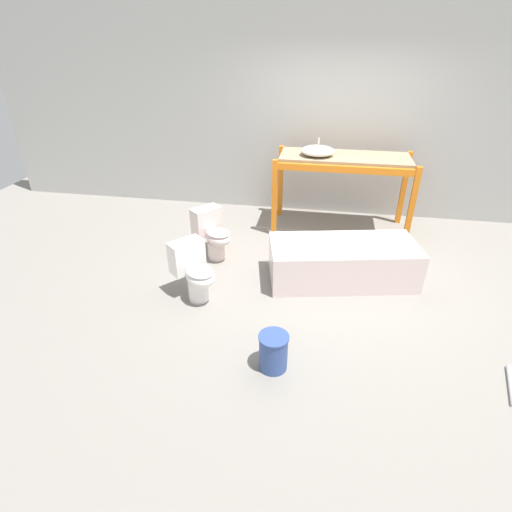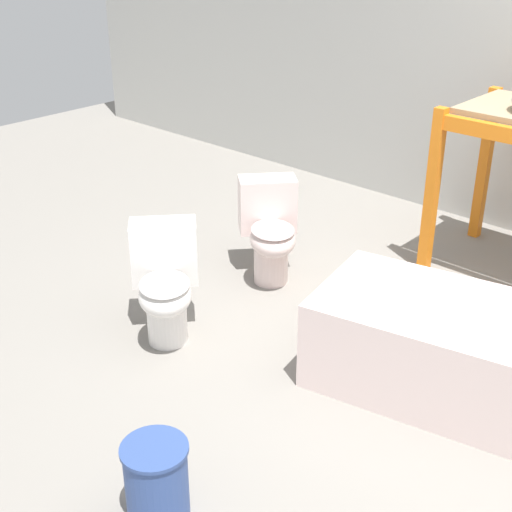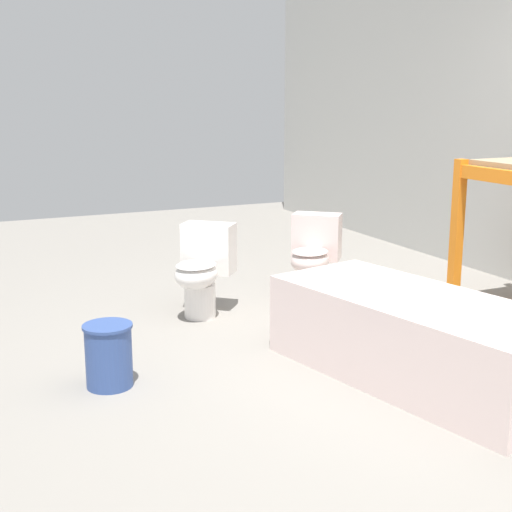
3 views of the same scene
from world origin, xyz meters
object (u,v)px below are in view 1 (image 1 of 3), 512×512
Objects in this scene: sink_basin at (318,151)px; bucket_white at (273,351)px; toilet_far at (213,233)px; toilet_near at (194,270)px; bathtub_main at (343,259)px.

bucket_white is at bearing -93.76° from sink_basin.
toilet_near is at bearing -136.50° from toilet_far.
sink_basin is 3.07m from bucket_white.
toilet_far is (-1.22, -1.08, -0.81)m from sink_basin.
toilet_near is 1.84× the size of bucket_white.
bucket_white is at bearing -91.37° from toilet_near.
sink_basin is 1.82m from toilet_far.
bathtub_main is at bearing 68.82° from bucket_white.
sink_basin reaches higher than toilet_far.
bucket_white is at bearing -123.11° from bathtub_main.
bathtub_main is (0.41, -1.36, -0.89)m from sink_basin.
toilet_near is 1.35m from bucket_white.
bucket_white is (-0.60, -1.55, -0.09)m from bathtub_main.
toilet_far is at bearing 44.08° from toilet_near.
toilet_near reaches higher than bathtub_main.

